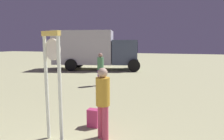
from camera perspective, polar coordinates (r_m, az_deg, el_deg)
The scene contains 5 objects.
standing_clock at distance 4.04m, azimuth -17.26°, elevation -1.27°, with size 0.50×0.21×2.29m.
person_near_clock at distance 4.07m, azimuth -2.74°, elevation -8.90°, with size 0.30×0.30×1.54m.
backpack at distance 4.87m, azimuth -5.54°, elevation -14.07°, with size 0.27×0.23×0.44m.
person_distant at distance 9.28m, azimuth -3.45°, elevation 0.76°, with size 0.30×0.30×1.59m.
box_truck_near at distance 15.22m, azimuth -5.70°, elevation 6.31°, with size 7.01×3.76×3.02m.
Camera 1 is at (1.62, -0.52, 2.04)m, focal length 30.65 mm.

